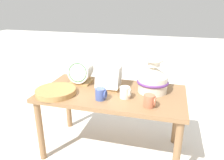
# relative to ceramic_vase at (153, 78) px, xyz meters

# --- Properties ---
(ground_plane) EXTENTS (14.00, 14.00, 0.00)m
(ground_plane) POSITION_rel_ceramic_vase_xyz_m (-0.34, -0.10, -0.73)
(ground_plane) COLOR silver
(display_table) EXTENTS (1.25, 0.65, 0.61)m
(display_table) POSITION_rel_ceramic_vase_xyz_m (-0.34, -0.10, -0.20)
(display_table) COLOR olive
(display_table) RESTS_ON ground_plane
(ceramic_vase) EXTENTS (0.27, 0.27, 0.30)m
(ceramic_vase) POSITION_rel_ceramic_vase_xyz_m (0.00, 0.00, 0.00)
(ceramic_vase) COLOR silver
(ceramic_vase) RESTS_ON display_table
(dish_rack_round_plates) EXTENTS (0.21, 0.19, 0.23)m
(dish_rack_round_plates) POSITION_rel_ceramic_vase_xyz_m (-0.68, 0.03, -0.03)
(dish_rack_round_plates) COLOR tan
(dish_rack_round_plates) RESTS_ON display_table
(dish_rack_square_plates) EXTENTS (0.21, 0.19, 0.23)m
(dish_rack_square_plates) POSITION_rel_ceramic_vase_xyz_m (-0.39, -0.03, -0.03)
(dish_rack_square_plates) COLOR tan
(dish_rack_square_plates) RESTS_ON display_table
(wicker_charger_stack) EXTENTS (0.34, 0.34, 0.04)m
(wicker_charger_stack) POSITION_rel_ceramic_vase_xyz_m (-0.79, -0.26, -0.10)
(wicker_charger_stack) COLOR #AD7F47
(wicker_charger_stack) RESTS_ON display_table
(mug_cobalt_glaze) EXTENTS (0.09, 0.08, 0.09)m
(mug_cobalt_glaze) POSITION_rel_ceramic_vase_xyz_m (-0.38, -0.27, -0.08)
(mug_cobalt_glaze) COLOR #42569E
(mug_cobalt_glaze) RESTS_ON display_table
(mug_cream_glaze) EXTENTS (0.09, 0.08, 0.09)m
(mug_cream_glaze) POSITION_rel_ceramic_vase_xyz_m (-0.20, -0.18, -0.08)
(mug_cream_glaze) COLOR silver
(mug_cream_glaze) RESTS_ON display_table
(mug_terracotta_glaze) EXTENTS (0.09, 0.08, 0.09)m
(mug_terracotta_glaze) POSITION_rel_ceramic_vase_xyz_m (0.01, -0.29, -0.08)
(mug_terracotta_glaze) COLOR #B76647
(mug_terracotta_glaze) RESTS_ON display_table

